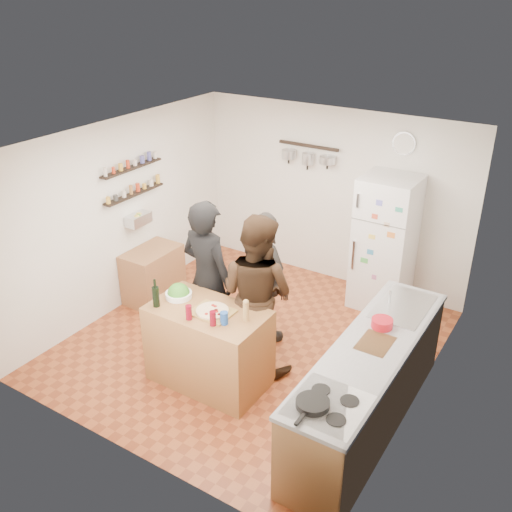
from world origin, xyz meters
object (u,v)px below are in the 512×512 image
Objects in this scene: pepper_mill at (246,312)px; person_center at (257,293)px; person_left at (208,279)px; red_bowl at (382,323)px; wall_clock at (404,143)px; salt_canister at (224,318)px; counter_run at (368,387)px; wine_bottle at (156,297)px; prep_island at (209,346)px; salad_bowl at (179,295)px; fridge at (385,243)px; skillet at (313,403)px; side_table at (153,274)px; person_back at (265,279)px.

pepper_mill is 0.54m from person_center.
red_bowl is at bearing -170.03° from person_left.
wall_clock is at bearing 79.91° from pepper_mill.
pepper_mill is 3.13m from wall_clock.
person_center reaches higher than pepper_mill.
salt_canister is 1.56m from counter_run.
red_bowl is (2.03, 0.15, 0.02)m from person_left.
wine_bottle is at bearing 85.44° from person_left.
salad_bowl reaches higher than prep_island.
wall_clock is at bearing 77.74° from salt_canister.
wall_clock reaches higher than wine_bottle.
counter_run is 2.46m from fridge.
prep_island reaches higher than counter_run.
pepper_mill is 0.11× the size of fridge.
pepper_mill reaches higher than salt_canister.
skillet is 3.84m from side_table.
pepper_mill is 0.07× the size of counter_run.
person_back is 1.63m from red_bowl.
pepper_mill is 0.91× the size of red_bowl.
counter_run is at bearing -12.54° from side_table.
prep_island is at bearing 132.00° from person_left.
wine_bottle is 0.12× the size of person_center.
fridge is at bearing -90.39° from person_back.
person_left is 2.03m from red_bowl.
prep_island is 0.61m from salt_canister.
wall_clock is (0.70, 2.37, 1.23)m from person_center.
salt_canister is 2.42m from side_table.
salt_canister reaches higher than counter_run.
person_back is at bearing -119.35° from fridge.
person_left reaches higher than fridge.
person_back is 0.63× the size of counter_run.
pepper_mill is 1.40m from counter_run.
wall_clock is at bearing 71.78° from prep_island.
fridge is at bearing 62.52° from wine_bottle.
person_left is 1.58m from side_table.
side_table is (-1.23, 1.27, -0.66)m from wine_bottle.
fridge is (1.46, 2.81, -0.12)m from wine_bottle.
pepper_mill reaches higher than counter_run.
counter_run is at bearing -175.33° from person_back.
wall_clock is (1.38, 2.87, 1.21)m from salad_bowl.
person_left is at bearing 79.64° from wine_bottle.
person_center is at bearing -14.22° from side_table.
prep_island is 0.66× the size of person_left.
wine_bottle is at bearing -106.50° from salad_bowl.
person_center is 2.76m from wall_clock.
skillet is (1.61, -0.75, 0.49)m from prep_island.
prep_island is at bearing -31.32° from side_table.
person_center is at bearing -108.83° from fridge.
wine_bottle is 1.09m from person_center.
wine_bottle is 1.17× the size of pepper_mill.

